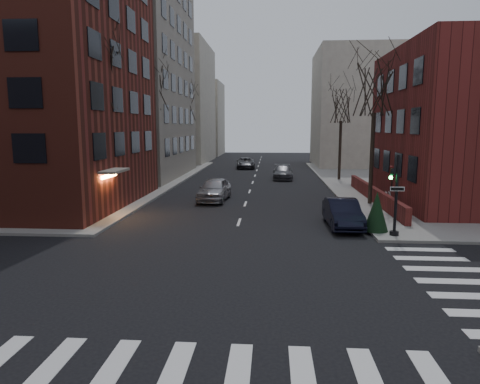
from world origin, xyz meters
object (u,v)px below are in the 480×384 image
object	(u,v)px
tree_left_b	(152,88)
streetlamp_far	(193,137)
car_lane_silver	(214,189)
tree_left_a	(99,78)
traffic_signal	(395,200)
tree_right_b	(342,106)
tree_left_c	(184,106)
tree_right_a	(375,89)
parked_sedan	(343,213)
car_lane_far	(246,163)
sandwich_board	(387,199)
car_lane_gray	(283,172)
evergreen_shrub	(377,211)
streetlamp_near	(148,142)

from	to	relation	value
tree_left_b	streetlamp_far	bearing A→B (deg)	87.85
car_lane_silver	tree_left_a	bearing A→B (deg)	-136.81
traffic_signal	tree_right_b	world-z (taller)	tree_right_b
tree_left_c	tree_right_b	bearing A→B (deg)	-24.44
tree_left_c	tree_left_a	bearing A→B (deg)	-90.00
tree_left_b	car_lane_silver	size ratio (longest dim) A/B	2.15
tree_right_a	parked_sedan	bearing A→B (deg)	-113.90
car_lane_far	sandwich_board	xyz separation A→B (m)	(11.34, -27.65, -0.07)
tree_left_b	tree_left_c	distance (m)	14.03
car_lane_gray	sandwich_board	xyz separation A→B (m)	(6.70, -16.10, -0.08)
car_lane_silver	tree_right_b	bearing A→B (deg)	52.49
tree_right_a	evergreen_shrub	xyz separation A→B (m)	(-1.50, -8.14, -6.85)
tree_left_c	parked_sedan	size ratio (longest dim) A/B	2.07
tree_right_a	streetlamp_far	bearing A→B (deg)	125.31
sandwich_board	evergreen_shrub	world-z (taller)	evergreen_shrub
car_lane_silver	tree_left_b	bearing A→B (deg)	137.24
tree_left_b	streetlamp_near	size ratio (longest dim) A/B	1.72
tree_left_b	parked_sedan	distance (m)	22.30
tree_right_b	evergreen_shrub	distance (m)	23.10
tree_left_a	evergreen_shrub	size ratio (longest dim) A/B	5.00
streetlamp_far	parked_sedan	bearing A→B (deg)	-65.53
tree_left_a	car_lane_silver	distance (m)	11.24
tree_left_b	sandwich_board	distance (m)	22.20
streetlamp_near	evergreen_shrub	xyz separation A→B (m)	(15.50, -12.14, -3.06)
traffic_signal	streetlamp_far	distance (m)	36.81
car_lane_gray	evergreen_shrub	xyz separation A→B (m)	(4.25, -23.26, 0.45)
traffic_signal	car_lane_far	world-z (taller)	traffic_signal
car_lane_gray	car_lane_silver	bearing A→B (deg)	-111.23
tree_right_a	streetlamp_far	xyz separation A→B (m)	(-17.00, 24.00, -3.79)
car_lane_silver	sandwich_board	world-z (taller)	car_lane_silver
tree_right_a	car_lane_gray	world-z (taller)	tree_right_a
car_lane_gray	sandwich_board	bearing A→B (deg)	-67.16
car_lane_silver	sandwich_board	xyz separation A→B (m)	(12.16, -2.23, -0.20)
tree_left_c	parked_sedan	world-z (taller)	tree_left_c
tree_left_a	parked_sedan	size ratio (longest dim) A/B	2.19
tree_left_b	tree_left_c	world-z (taller)	tree_left_b
traffic_signal	sandwich_board	world-z (taller)	traffic_signal
tree_right_a	car_lane_far	bearing A→B (deg)	111.29
tree_right_b	parked_sedan	world-z (taller)	tree_right_b
streetlamp_near	sandwich_board	world-z (taller)	streetlamp_near
tree_left_a	car_lane_far	world-z (taller)	tree_left_a
streetlamp_near	sandwich_board	bearing A→B (deg)	-15.52
tree_right_b	evergreen_shrub	size ratio (longest dim) A/B	4.47
streetlamp_far	car_lane_far	size ratio (longest dim) A/B	1.22
tree_right_b	car_lane_far	size ratio (longest dim) A/B	1.78
tree_left_b	sandwich_board	xyz separation A→B (m)	(18.55, -8.98, -8.26)
streetlamp_far	car_lane_gray	size ratio (longest dim) A/B	1.25
tree_right_b	streetlamp_near	distance (m)	20.01
streetlamp_far	parked_sedan	distance (m)	33.98
traffic_signal	tree_right_a	bearing A→B (deg)	84.53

